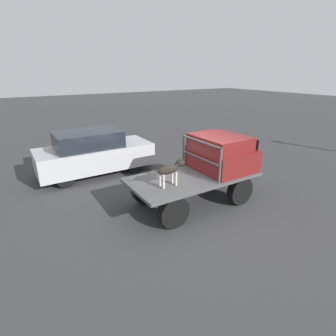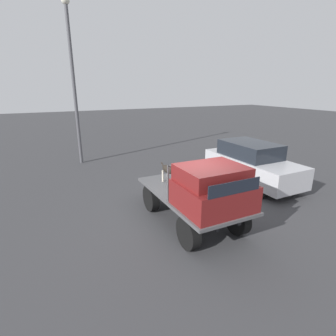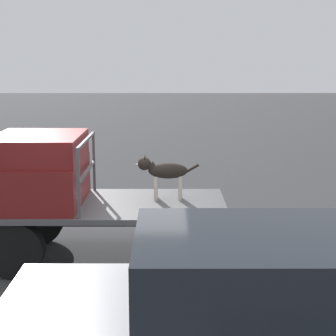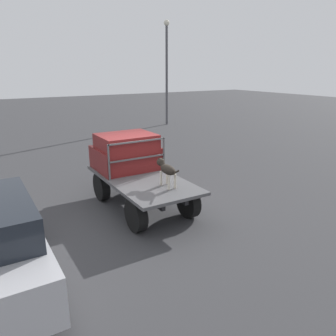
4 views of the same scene
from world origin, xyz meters
TOP-DOWN VIEW (x-y plane):
  - ground_plane at (0.00, 0.00)m, footprint 80.00×80.00m
  - flatbed_truck at (0.00, 0.00)m, footprint 3.71×1.82m
  - truck_cab at (1.02, 0.00)m, footprint 1.51×1.70m
  - truck_headboard at (0.22, 0.00)m, footprint 0.04×1.70m
  - dog at (-0.91, -0.23)m, footprint 0.99×0.24m
  - parked_sedan at (-1.69, 3.86)m, footprint 4.13×1.72m

SIDE VIEW (x-z plane):
  - ground_plane at x=0.00m, z-range 0.00..0.00m
  - flatbed_truck at x=0.00m, z-range 0.18..1.06m
  - parked_sedan at x=-1.69m, z-range 0.00..1.65m
  - dog at x=-0.91m, z-range 0.98..1.68m
  - truck_cab at x=1.02m, z-range 0.85..1.89m
  - truck_headboard at x=0.22m, z-range 1.03..2.01m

